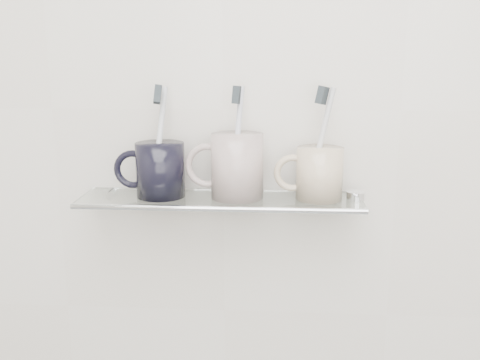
# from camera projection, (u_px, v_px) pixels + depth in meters

# --- Properties ---
(wall_back) EXTENTS (2.50, 0.00, 2.50)m
(wall_back) POSITION_uv_depth(u_px,v_px,m) (223.00, 110.00, 0.97)
(wall_back) COLOR beige
(wall_back) RESTS_ON ground
(shelf_glass) EXTENTS (0.50, 0.12, 0.01)m
(shelf_glass) POSITION_uv_depth(u_px,v_px,m) (220.00, 200.00, 0.95)
(shelf_glass) COLOR silver
(shelf_glass) RESTS_ON wall_back
(shelf_rail) EXTENTS (0.50, 0.01, 0.01)m
(shelf_rail) POSITION_uv_depth(u_px,v_px,m) (217.00, 209.00, 0.90)
(shelf_rail) COLOR silver
(shelf_rail) RESTS_ON shelf_glass
(bracket_left) EXTENTS (0.02, 0.03, 0.02)m
(bracket_left) POSITION_uv_depth(u_px,v_px,m) (112.00, 197.00, 1.01)
(bracket_left) COLOR silver
(bracket_left) RESTS_ON wall_back
(bracket_right) EXTENTS (0.02, 0.03, 0.02)m
(bracket_right) POSITION_uv_depth(u_px,v_px,m) (336.00, 201.00, 0.99)
(bracket_right) COLOR silver
(bracket_right) RESTS_ON wall_back
(mug_left) EXTENTS (0.11, 0.11, 0.10)m
(mug_left) POSITION_uv_depth(u_px,v_px,m) (160.00, 170.00, 0.95)
(mug_left) COLOR black
(mug_left) RESTS_ON shelf_glass
(mug_left_handle) EXTENTS (0.07, 0.01, 0.07)m
(mug_left_handle) POSITION_uv_depth(u_px,v_px,m) (133.00, 169.00, 0.95)
(mug_left_handle) COLOR black
(mug_left_handle) RESTS_ON mug_left
(toothbrush_left) EXTENTS (0.03, 0.07, 0.19)m
(toothbrush_left) POSITION_uv_depth(u_px,v_px,m) (159.00, 140.00, 0.94)
(toothbrush_left) COLOR silver
(toothbrush_left) RESTS_ON mug_left
(bristles_left) EXTENTS (0.02, 0.03, 0.04)m
(bristles_left) POSITION_uv_depth(u_px,v_px,m) (158.00, 94.00, 0.92)
(bristles_left) COLOR #252C30
(bristles_left) RESTS_ON toothbrush_left
(mug_center) EXTENTS (0.10, 0.10, 0.11)m
(mug_center) POSITION_uv_depth(u_px,v_px,m) (237.00, 166.00, 0.94)
(mug_center) COLOR white
(mug_center) RESTS_ON shelf_glass
(mug_center_handle) EXTENTS (0.08, 0.01, 0.08)m
(mug_center_handle) POSITION_uv_depth(u_px,v_px,m) (208.00, 166.00, 0.94)
(mug_center_handle) COLOR white
(mug_center_handle) RESTS_ON mug_center
(toothbrush_center) EXTENTS (0.03, 0.03, 0.19)m
(toothbrush_center) POSITION_uv_depth(u_px,v_px,m) (237.00, 141.00, 0.93)
(toothbrush_center) COLOR silver
(toothbrush_center) RESTS_ON mug_center
(bristles_center) EXTENTS (0.02, 0.03, 0.03)m
(bristles_center) POSITION_uv_depth(u_px,v_px,m) (237.00, 95.00, 0.91)
(bristles_center) COLOR #252C30
(bristles_center) RESTS_ON toothbrush_center
(mug_right) EXTENTS (0.09, 0.09, 0.09)m
(mug_right) POSITION_uv_depth(u_px,v_px,m) (319.00, 173.00, 0.93)
(mug_right) COLOR beige
(mug_right) RESTS_ON shelf_glass
(mug_right_handle) EXTENTS (0.07, 0.01, 0.07)m
(mug_right_handle) POSITION_uv_depth(u_px,v_px,m) (293.00, 173.00, 0.94)
(mug_right_handle) COLOR beige
(mug_right_handle) RESTS_ON mug_right
(toothbrush_right) EXTENTS (0.05, 0.02, 0.19)m
(toothbrush_right) POSITION_uv_depth(u_px,v_px,m) (321.00, 142.00, 0.92)
(toothbrush_right) COLOR beige
(toothbrush_right) RESTS_ON mug_right
(bristles_right) EXTENTS (0.03, 0.03, 0.03)m
(bristles_right) POSITION_uv_depth(u_px,v_px,m) (322.00, 95.00, 0.90)
(bristles_right) COLOR #252C30
(bristles_right) RESTS_ON toothbrush_right
(chrome_cap) EXTENTS (0.03, 0.03, 0.01)m
(chrome_cap) POSITION_uv_depth(u_px,v_px,m) (356.00, 195.00, 0.94)
(chrome_cap) COLOR silver
(chrome_cap) RESTS_ON shelf_glass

